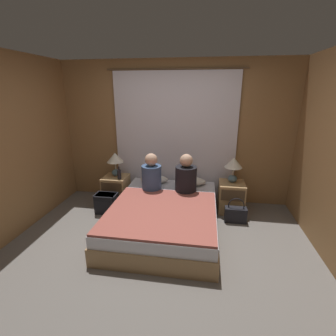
% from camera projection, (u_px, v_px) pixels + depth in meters
% --- Properties ---
extents(ground_plane, '(16.00, 16.00, 0.00)m').
position_uv_depth(ground_plane, '(157.00, 253.00, 3.11)').
color(ground_plane, '#66605B').
extents(wall_back, '(4.20, 0.06, 2.50)m').
position_uv_depth(wall_back, '(175.00, 133.00, 4.37)').
color(wall_back, olive).
rests_on(wall_back, ground_plane).
extents(curtain_panel, '(2.36, 0.02, 2.34)m').
position_uv_depth(curtain_panel, '(175.00, 139.00, 4.34)').
color(curtain_panel, silver).
rests_on(curtain_panel, ground_plane).
extents(bed, '(1.52, 2.02, 0.41)m').
position_uv_depth(bed, '(165.00, 216.00, 3.63)').
color(bed, '#99754C').
rests_on(bed, ground_plane).
extents(nightstand_left, '(0.42, 0.44, 0.51)m').
position_uv_depth(nightstand_left, '(116.00, 190.00, 4.44)').
color(nightstand_left, tan).
rests_on(nightstand_left, ground_plane).
extents(nightstand_right, '(0.42, 0.44, 0.51)m').
position_uv_depth(nightstand_right, '(231.00, 197.00, 4.13)').
color(nightstand_right, tan).
rests_on(nightstand_right, ground_plane).
extents(lamp_left, '(0.29, 0.29, 0.43)m').
position_uv_depth(lamp_left, '(115.00, 160.00, 4.31)').
color(lamp_left, slate).
rests_on(lamp_left, nightstand_left).
extents(lamp_right, '(0.29, 0.29, 0.43)m').
position_uv_depth(lamp_right, '(234.00, 165.00, 4.01)').
color(lamp_right, slate).
rests_on(lamp_right, nightstand_right).
extents(pillow_left, '(0.50, 0.31, 0.12)m').
position_uv_depth(pillow_left, '(154.00, 179.00, 4.37)').
color(pillow_left, silver).
rests_on(pillow_left, bed).
extents(pillow_right, '(0.50, 0.31, 0.12)m').
position_uv_depth(pillow_right, '(191.00, 181.00, 4.27)').
color(pillow_right, silver).
rests_on(pillow_right, bed).
extents(blanket_on_bed, '(1.46, 1.42, 0.03)m').
position_uv_depth(blanket_on_bed, '(161.00, 211.00, 3.31)').
color(blanket_on_bed, '#994C42').
rests_on(blanket_on_bed, bed).
extents(person_left_in_bed, '(0.32, 0.32, 0.62)m').
position_uv_depth(person_left_in_bed, '(151.00, 175.00, 3.98)').
color(person_left_in_bed, '#38517A').
rests_on(person_left_in_bed, bed).
extents(person_right_in_bed, '(0.34, 0.34, 0.64)m').
position_uv_depth(person_right_in_bed, '(186.00, 177.00, 3.89)').
color(person_right_in_bed, black).
rests_on(person_right_in_bed, bed).
extents(beer_bottle_on_left_stand, '(0.07, 0.07, 0.23)m').
position_uv_depth(beer_bottle_on_left_stand, '(119.00, 174.00, 4.21)').
color(beer_bottle_on_left_stand, black).
rests_on(beer_bottle_on_left_stand, nightstand_left).
extents(backpack_on_floor, '(0.36, 0.25, 0.34)m').
position_uv_depth(backpack_on_floor, '(106.00, 202.00, 4.09)').
color(backpack_on_floor, black).
rests_on(backpack_on_floor, ground_plane).
extents(handbag_on_floor, '(0.34, 0.15, 0.41)m').
position_uv_depth(handbag_on_floor, '(236.00, 214.00, 3.82)').
color(handbag_on_floor, black).
rests_on(handbag_on_floor, ground_plane).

